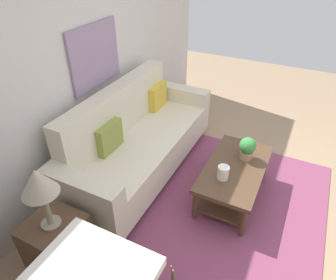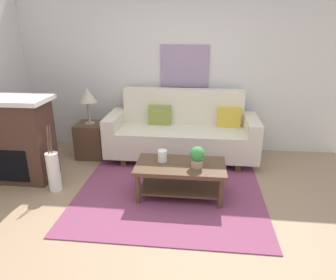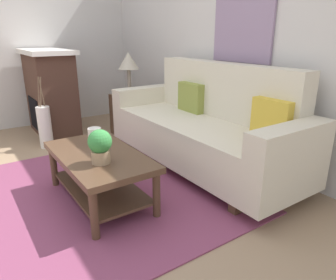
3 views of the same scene
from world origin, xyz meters
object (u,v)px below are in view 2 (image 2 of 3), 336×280
at_px(potted_plant_tabletop, 197,156).
at_px(couch, 182,133).
at_px(coffee_table, 180,173).
at_px(table_lamp, 88,97).
at_px(throw_pillow_mustard, 229,117).
at_px(floor_vase, 54,172).
at_px(throw_pillow_olive, 160,115).
at_px(framed_painting, 185,66).
at_px(fireplace, 16,139).
at_px(side_table, 92,140).
at_px(tabletop_vase, 162,156).

bearing_deg(potted_plant_tabletop, couch, 102.00).
distance_m(coffee_table, table_lamp, 2.00).
height_order(throw_pillow_mustard, floor_vase, throw_pillow_mustard).
xyz_separation_m(throw_pillow_olive, framed_painting, (0.37, 0.34, 0.73)).
bearing_deg(table_lamp, coffee_table, -35.76).
relative_size(coffee_table, table_lamp, 1.93).
bearing_deg(throw_pillow_mustard, floor_vase, -149.58).
height_order(couch, table_lamp, table_lamp).
distance_m(potted_plant_tabletop, floor_vase, 1.86).
relative_size(couch, fireplace, 2.01).
bearing_deg(couch, framed_painting, 90.00).
xyz_separation_m(throw_pillow_mustard, framed_painting, (-0.73, 0.34, 0.73)).
xyz_separation_m(coffee_table, side_table, (-1.53, 1.10, -0.03)).
bearing_deg(floor_vase, throw_pillow_mustard, 30.42).
bearing_deg(framed_painting, couch, -90.00).
xyz_separation_m(throw_pillow_olive, floor_vase, (-1.20, -1.35, -0.42)).
bearing_deg(framed_painting, tabletop_vase, -96.07).
distance_m(couch, coffee_table, 1.19).
distance_m(throw_pillow_mustard, fireplace, 3.11).
relative_size(table_lamp, framed_painting, 0.73).
bearing_deg(potted_plant_tabletop, throw_pillow_olive, 114.74).
bearing_deg(throw_pillow_olive, side_table, -169.17).
bearing_deg(fireplace, throw_pillow_mustard, 20.21).
height_order(side_table, table_lamp, table_lamp).
xyz_separation_m(coffee_table, potted_plant_tabletop, (0.20, -0.06, 0.26)).
distance_m(coffee_table, fireplace, 2.28).
bearing_deg(floor_vase, coffee_table, 1.38).
height_order(coffee_table, floor_vase, floor_vase).
bearing_deg(throw_pillow_mustard, fireplace, -159.79).
bearing_deg(side_table, potted_plant_tabletop, -33.83).
relative_size(side_table, floor_vase, 1.08).
bearing_deg(fireplace, table_lamp, 50.00).
bearing_deg(table_lamp, tabletop_vase, -38.50).
bearing_deg(tabletop_vase, side_table, 141.50).
bearing_deg(tabletop_vase, fireplace, 175.34).
bearing_deg(framed_painting, floor_vase, -132.82).
height_order(table_lamp, framed_painting, framed_painting).
bearing_deg(coffee_table, framed_painting, 92.24).
bearing_deg(potted_plant_tabletop, floor_vase, 179.43).
distance_m(coffee_table, floor_vase, 1.63).
distance_m(table_lamp, fireplace, 1.20).
xyz_separation_m(throw_pillow_mustard, coffee_table, (-0.67, -1.31, -0.37)).
bearing_deg(couch, floor_vase, -141.99).
bearing_deg(potted_plant_tabletop, table_lamp, 146.17).
relative_size(tabletop_vase, table_lamp, 0.26).
bearing_deg(side_table, framed_painting, 20.63).
relative_size(throw_pillow_olive, potted_plant_tabletop, 1.37).
distance_m(throw_pillow_mustard, floor_vase, 2.70).
distance_m(throw_pillow_olive, tabletop_vase, 1.27).
distance_m(potted_plant_tabletop, fireplace, 2.47).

